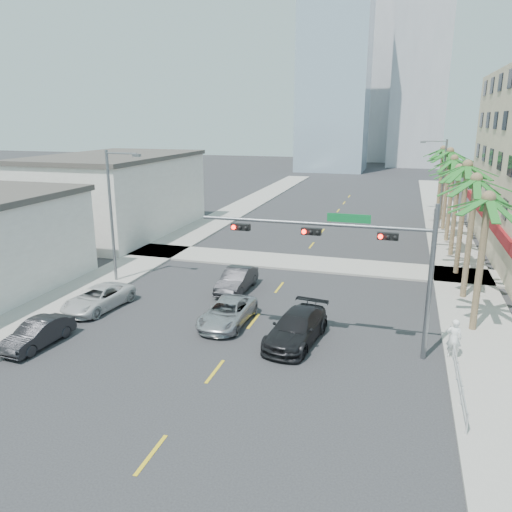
{
  "coord_description": "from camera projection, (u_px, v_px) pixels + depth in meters",
  "views": [
    {
      "loc": [
        7.53,
        -14.85,
        11.02
      ],
      "look_at": [
        -0.17,
        11.07,
        3.5
      ],
      "focal_mm": 35.0,
      "sensor_mm": 36.0,
      "label": 1
    }
  ],
  "objects": [
    {
      "name": "pedestrian",
      "position": [
        454.0,
        338.0,
        23.23
      ],
      "size": [
        0.71,
        0.49,
        1.89
      ],
      "primitive_type": "imported",
      "rotation": [
        0.0,
        0.0,
        3.09
      ],
      "color": "white",
      "rests_on": "sidewalk_right"
    },
    {
      "name": "palm_tree_2",
      "position": [
        467.0,
        167.0,
        34.16
      ],
      "size": [
        4.8,
        4.8,
        8.52
      ],
      "color": "brown",
      "rests_on": "ground"
    },
    {
      "name": "sidewalk_left",
      "position": [
        148.0,
        257.0,
        40.48
      ],
      "size": [
        4.0,
        120.0,
        0.15
      ],
      "primitive_type": "cube",
      "color": "gray",
      "rests_on": "ground"
    },
    {
      "name": "car_lane_left",
      "position": [
        237.0,
        280.0,
        32.72
      ],
      "size": [
        1.69,
        4.56,
        1.49
      ],
      "primitive_type": "imported",
      "rotation": [
        0.0,
        0.0,
        -0.03
      ],
      "color": "black",
      "rests_on": "ground"
    },
    {
      "name": "tower_far_center",
      "position": [
        370.0,
        78.0,
        129.38
      ],
      "size": [
        16.0,
        16.0,
        42.0
      ],
      "primitive_type": "cube",
      "color": "#ADADB2",
      "rests_on": "ground"
    },
    {
      "name": "tower_far_right",
      "position": [
        424.0,
        28.0,
        109.83
      ],
      "size": [
        12.0,
        12.0,
        60.0
      ],
      "primitive_type": "cube",
      "color": "#ADADB2",
      "rests_on": "ground"
    },
    {
      "name": "streetlight_left",
      "position": [
        113.0,
        210.0,
        33.33
      ],
      "size": [
        2.55,
        0.25,
        9.0
      ],
      "color": "slate",
      "rests_on": "ground"
    },
    {
      "name": "palm_tree_6",
      "position": [
        446.0,
        156.0,
        53.55
      ],
      "size": [
        4.8,
        4.8,
        7.8
      ],
      "color": "brown",
      "rests_on": "ground"
    },
    {
      "name": "palm_tree_1",
      "position": [
        476.0,
        181.0,
        29.45
      ],
      "size": [
        4.8,
        4.8,
        8.16
      ],
      "color": "brown",
      "rests_on": "ground"
    },
    {
      "name": "car_parked_mid",
      "position": [
        38.0,
        333.0,
        24.8
      ],
      "size": [
        1.7,
        4.08,
        1.31
      ],
      "primitive_type": "imported",
      "rotation": [
        0.0,
        0.0,
        -0.08
      ],
      "color": "black",
      "rests_on": "ground"
    },
    {
      "name": "sidewalk_right",
      "position": [
        465.0,
        284.0,
        33.89
      ],
      "size": [
        4.0,
        120.0,
        0.15
      ],
      "primitive_type": "cube",
      "color": "gray",
      "rests_on": "ground"
    },
    {
      "name": "car_lane_right",
      "position": [
        296.0,
        328.0,
        25.19
      ],
      "size": [
        2.86,
        5.54,
        1.54
      ],
      "primitive_type": "imported",
      "rotation": [
        0.0,
        0.0,
        -0.14
      ],
      "color": "black",
      "rests_on": "ground"
    },
    {
      "name": "palm_tree_0",
      "position": [
        488.0,
        200.0,
        24.74
      ],
      "size": [
        4.8,
        4.8,
        7.8
      ],
      "color": "brown",
      "rests_on": "ground"
    },
    {
      "name": "palm_tree_3",
      "position": [
        459.0,
        170.0,
        39.15
      ],
      "size": [
        4.8,
        4.8,
        7.8
      ],
      "color": "brown",
      "rests_on": "ground"
    },
    {
      "name": "building_left_far",
      "position": [
        117.0,
        196.0,
        48.98
      ],
      "size": [
        11.0,
        18.0,
        7.2
      ],
      "primitive_type": "cube",
      "color": "beige",
      "rests_on": "ground"
    },
    {
      "name": "car_lane_center",
      "position": [
        227.0,
        313.0,
        27.43
      ],
      "size": [
        2.33,
        4.87,
        1.34
      ],
      "primitive_type": "imported",
      "rotation": [
        0.0,
        0.0,
        -0.02
      ],
      "color": "#B1B2B6",
      "rests_on": "ground"
    },
    {
      "name": "traffic_signal_mast",
      "position": [
        360.0,
        251.0,
        23.14
      ],
      "size": [
        11.12,
        0.54,
        7.2
      ],
      "color": "slate",
      "rests_on": "ground"
    },
    {
      "name": "ground",
      "position": [
        177.0,
        422.0,
        18.73
      ],
      "size": [
        260.0,
        260.0,
        0.0
      ],
      "primitive_type": "plane",
      "color": "#262628",
      "rests_on": "ground"
    },
    {
      "name": "palm_tree_4",
      "position": [
        454.0,
        160.0,
        43.86
      ],
      "size": [
        4.8,
        4.8,
        8.16
      ],
      "color": "brown",
      "rests_on": "ground"
    },
    {
      "name": "sidewalk_cross",
      "position": [
        298.0,
        262.0,
        39.03
      ],
      "size": [
        80.0,
        4.0,
        0.15
      ],
      "primitive_type": "cube",
      "color": "gray",
      "rests_on": "ground"
    },
    {
      "name": "streetlight_right",
      "position": [
        441.0,
        180.0,
        49.46
      ],
      "size": [
        2.55,
        0.25,
        9.0
      ],
      "color": "slate",
      "rests_on": "ground"
    },
    {
      "name": "palm_tree_7",
      "position": [
        443.0,
        149.0,
        58.26
      ],
      "size": [
        4.8,
        4.8,
        8.16
      ],
      "color": "brown",
      "rests_on": "ground"
    },
    {
      "name": "guardrail",
      "position": [
        457.0,
        369.0,
        21.27
      ],
      "size": [
        0.08,
        8.08,
        1.0
      ],
      "color": "silver",
      "rests_on": "ground"
    },
    {
      "name": "palm_tree_5",
      "position": [
        450.0,
        152.0,
        48.57
      ],
      "size": [
        4.8,
        4.8,
        8.52
      ],
      "color": "brown",
      "rests_on": "ground"
    },
    {
      "name": "car_parked_far",
      "position": [
        98.0,
        298.0,
        29.62
      ],
      "size": [
        2.86,
        5.07,
        1.34
      ],
      "primitive_type": "imported",
      "rotation": [
        0.0,
        0.0,
        -0.14
      ],
      "color": "silver",
      "rests_on": "ground"
    },
    {
      "name": "tower_far_left",
      "position": [
        336.0,
        52.0,
        102.24
      ],
      "size": [
        14.0,
        14.0,
        48.0
      ],
      "primitive_type": "cube",
      "color": "#99B2C6",
      "rests_on": "ground"
    }
  ]
}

